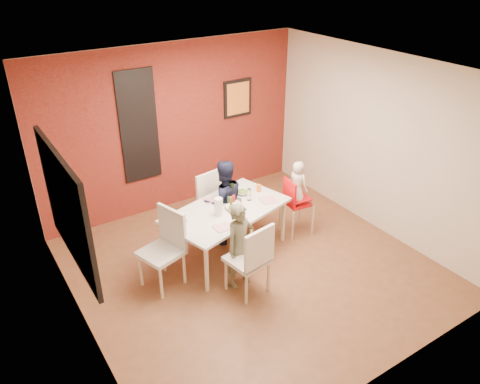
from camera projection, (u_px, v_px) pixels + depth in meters
ground at (252, 267)px, 6.50m from camera, size 4.50×4.50×0.00m
ceiling at (255, 73)px, 5.23m from camera, size 4.50×4.50×0.02m
wall_back at (174, 128)px, 7.52m from camera, size 4.50×0.02×2.70m
wall_front at (395, 274)px, 4.20m from camera, size 4.50×0.02×2.70m
wall_left at (72, 234)px, 4.78m from camera, size 0.02×4.50×2.70m
wall_right at (378, 143)px, 6.95m from camera, size 0.02×4.50×2.70m
brick_accent_wall at (174, 128)px, 7.51m from camera, size 4.50×0.02×2.70m
picture_window_frame at (66, 208)px, 4.85m from camera, size 0.05×1.70×1.30m
picture_window_pane at (68, 208)px, 4.85m from camera, size 0.02×1.55×1.15m
glassblock_strip at (139, 127)px, 7.14m from camera, size 0.55×0.03×1.70m
glassblock_surround at (139, 127)px, 7.13m from camera, size 0.60×0.03×1.76m
art_print_frame at (238, 98)px, 7.93m from camera, size 0.54×0.03×0.64m
art_print_canvas at (238, 98)px, 7.92m from camera, size 0.44×0.01×0.54m
dining_table at (226, 213)px, 6.51m from camera, size 1.92×1.37×0.72m
chair_near at (252, 257)px, 5.76m from camera, size 0.54×0.54×1.01m
chair_far at (214, 201)px, 7.01m from camera, size 0.52×0.52×0.99m
chair_left at (166, 244)px, 5.97m from camera, size 0.60×0.60×1.05m
high_chair at (295, 201)px, 7.01m from camera, size 0.43×0.43×0.93m
child_near at (240, 246)px, 5.92m from camera, size 0.47×0.34×1.18m
child_far at (224, 202)px, 6.79m from camera, size 0.70×0.59×1.31m
toddler at (298, 182)px, 6.86m from camera, size 0.27×0.36×0.65m
plate_near_left at (222, 227)px, 6.05m from camera, size 0.22×0.22×0.01m
plate_far_mid at (211, 200)px, 6.69m from camera, size 0.22×0.22×0.01m
plate_near_right at (269, 200)px, 6.69m from camera, size 0.25×0.25×0.01m
plate_far_left at (178, 221)px, 6.19m from camera, size 0.24×0.24×0.01m
salad_bowl_a at (234, 208)px, 6.45m from camera, size 0.25×0.25×0.06m
salad_bowl_b at (242, 192)px, 6.86m from camera, size 0.26×0.26×0.05m
wine_bottle at (232, 193)px, 6.59m from camera, size 0.07×0.07×0.28m
wine_glass_a at (239, 206)px, 6.33m from camera, size 0.08×0.08×0.22m
wine_glass_b at (249, 195)px, 6.66m from camera, size 0.06×0.06×0.18m
paper_towel_roll at (219, 207)px, 6.28m from camera, size 0.11×0.11×0.25m
condiment_red at (234, 200)px, 6.55m from camera, size 0.04×0.04×0.15m
condiment_green at (229, 201)px, 6.54m from camera, size 0.03×0.03×0.13m
condiment_brown at (231, 202)px, 6.50m from camera, size 0.04×0.04×0.16m
sippy_cup at (259, 188)px, 6.91m from camera, size 0.07×0.07×0.11m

